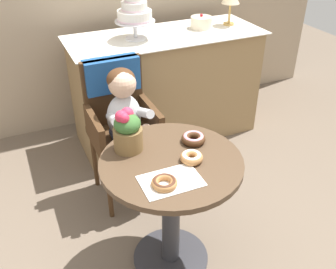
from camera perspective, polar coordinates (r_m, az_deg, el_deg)
The scene contains 12 objects.
ground_plane at distance 2.40m, azimuth 0.40°, elevation -17.84°, with size 8.00×8.00×0.00m, color #6B5B4C.
cafe_table at distance 2.03m, azimuth 0.45°, elevation -8.63°, with size 0.72×0.72×0.72m.
wicker_chair at distance 2.54m, azimuth -7.40°, elevation 3.83°, with size 0.42×0.45×0.95m.
seated_child at distance 2.39m, azimuth -6.31°, elevation 3.02°, with size 0.27×0.32×0.73m.
paper_napkin at distance 1.77m, azimuth 0.43°, elevation -6.91°, with size 0.28×0.19×0.00m, color white.
donut_front at distance 1.88m, azimuth 3.52°, elevation -3.36°, with size 0.11×0.11×0.04m.
donut_mid at distance 2.03m, azimuth 3.80°, elevation -0.54°, with size 0.13×0.13×0.04m.
donut_side at distance 1.73m, azimuth -0.55°, elevation -7.12°, with size 0.12×0.12×0.04m.
flower_vase at distance 1.93m, azimuth -6.02°, elevation 0.66°, with size 0.15×0.15×0.23m.
display_counter at distance 3.26m, azimuth -0.25°, elevation 7.14°, with size 1.56×0.62×0.90m.
tiered_cake_stand at distance 2.95m, azimuth -4.99°, elevation 17.57°, with size 0.30×0.30×0.33m.
round_layer_cake at distance 3.26m, azimuth 4.95°, elevation 16.27°, with size 0.17×0.17×0.12m.
Camera 1 is at (-0.64, -1.39, 1.84)m, focal length 41.05 mm.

